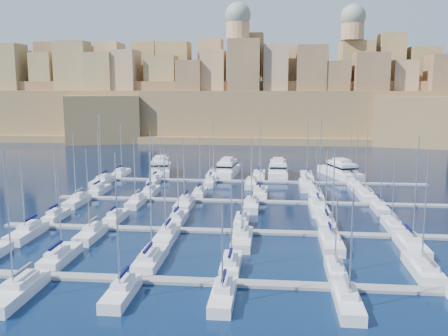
# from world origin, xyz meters

# --- Properties ---
(ground) EXTENTS (600.00, 600.00, 0.00)m
(ground) POSITION_xyz_m (0.00, 0.00, 0.00)
(ground) COLOR #020A33
(ground) RESTS_ON ground
(pontoon_near) EXTENTS (84.00, 2.00, 0.40)m
(pontoon_near) POSITION_xyz_m (0.00, -34.00, 0.20)
(pontoon_near) COLOR slate
(pontoon_near) RESTS_ON ground
(pontoon_mid_near) EXTENTS (84.00, 2.00, 0.40)m
(pontoon_mid_near) POSITION_xyz_m (0.00, -12.00, 0.20)
(pontoon_mid_near) COLOR slate
(pontoon_mid_near) RESTS_ON ground
(pontoon_mid_far) EXTENTS (84.00, 2.00, 0.40)m
(pontoon_mid_far) POSITION_xyz_m (0.00, 10.00, 0.20)
(pontoon_mid_far) COLOR slate
(pontoon_mid_far) RESTS_ON ground
(pontoon_far) EXTENTS (84.00, 2.00, 0.40)m
(pontoon_far) POSITION_xyz_m (0.00, 32.00, 0.20)
(pontoon_far) COLOR slate
(pontoon_far) RESTS_ON ground
(sailboat_1) EXTENTS (2.84, 9.48, 13.16)m
(sailboat_1) POSITION_xyz_m (-25.10, -28.38, 0.74)
(sailboat_1) COLOR silver
(sailboat_1) RESTS_ON ground
(sailboat_2) EXTENTS (3.04, 10.14, 15.80)m
(sailboat_2) POSITION_xyz_m (-12.30, -28.05, 0.77)
(sailboat_2) COLOR silver
(sailboat_2) RESTS_ON ground
(sailboat_3) EXTENTS (2.50, 8.32, 11.56)m
(sailboat_3) POSITION_xyz_m (-1.13, -28.95, 0.72)
(sailboat_3) COLOR silver
(sailboat_3) RESTS_ON ground
(sailboat_4) EXTENTS (2.24, 7.45, 11.35)m
(sailboat_4) POSITION_xyz_m (12.49, -29.37, 0.71)
(sailboat_4) COLOR silver
(sailboat_4) RESTS_ON ground
(sailboat_5) EXTENTS (3.08, 10.25, 15.89)m
(sailboat_5) POSITION_xyz_m (23.88, -28.00, 0.77)
(sailboat_5) COLOR silver
(sailboat_5) RESTS_ON ground
(sailboat_7) EXTENTS (3.29, 10.96, 17.72)m
(sailboat_7) POSITION_xyz_m (-25.03, -40.35, 0.79)
(sailboat_7) COLOR silver
(sailboat_7) RESTS_ON ground
(sailboat_8) EXTENTS (2.66, 8.86, 14.39)m
(sailboat_8) POSITION_xyz_m (-12.94, -39.32, 0.75)
(sailboat_8) COLOR silver
(sailboat_8) RESTS_ON ground
(sailboat_9) EXTENTS (2.59, 8.64, 12.06)m
(sailboat_9) POSITION_xyz_m (-1.18, -39.21, 0.72)
(sailboat_9) COLOR silver
(sailboat_9) RESTS_ON ground
(sailboat_10) EXTENTS (2.67, 8.91, 13.80)m
(sailboat_10) POSITION_xyz_m (12.71, -39.34, 0.74)
(sailboat_10) COLOR silver
(sailboat_10) RESTS_ON ground
(sailboat_12) EXTENTS (2.32, 7.72, 13.37)m
(sailboat_12) POSITION_xyz_m (-35.17, -7.24, 0.73)
(sailboat_12) COLOR silver
(sailboat_12) RESTS_ON ground
(sailboat_13) EXTENTS (2.49, 8.29, 12.73)m
(sailboat_13) POSITION_xyz_m (-24.00, -6.96, 0.73)
(sailboat_13) COLOR silver
(sailboat_13) RESTS_ON ground
(sailboat_14) EXTENTS (2.58, 8.60, 12.78)m
(sailboat_14) POSITION_xyz_m (-12.65, -6.81, 0.73)
(sailboat_14) COLOR silver
(sailboat_14) RESTS_ON ground
(sailboat_15) EXTENTS (2.48, 8.26, 12.05)m
(sailboat_15) POSITION_xyz_m (-1.10, -6.98, 0.72)
(sailboat_15) COLOR silver
(sailboat_15) RESTS_ON ground
(sailboat_16) EXTENTS (2.85, 9.51, 13.59)m
(sailboat_16) POSITION_xyz_m (13.51, -6.36, 0.74)
(sailboat_16) COLOR silver
(sailboat_16) RESTS_ON ground
(sailboat_17) EXTENTS (2.44, 8.14, 12.03)m
(sailboat_17) POSITION_xyz_m (24.73, -7.04, 0.72)
(sailboat_17) COLOR silver
(sailboat_17) RESTS_ON ground
(sailboat_18) EXTENTS (3.03, 10.11, 14.08)m
(sailboat_18) POSITION_xyz_m (-35.27, -17.93, 0.75)
(sailboat_18) COLOR silver
(sailboat_18) RESTS_ON ground
(sailboat_19) EXTENTS (2.75, 9.17, 14.88)m
(sailboat_19) POSITION_xyz_m (-24.74, -17.47, 0.75)
(sailboat_19) COLOR silver
(sailboat_19) RESTS_ON ground
(sailboat_20) EXTENTS (2.82, 9.41, 15.23)m
(sailboat_20) POSITION_xyz_m (-12.38, -17.59, 0.76)
(sailboat_20) COLOR silver
(sailboat_20) RESTS_ON ground
(sailboat_21) EXTENTS (2.98, 9.93, 13.68)m
(sailboat_21) POSITION_xyz_m (-0.37, -17.84, 0.75)
(sailboat_21) COLOR silver
(sailboat_21) RESTS_ON ground
(sailboat_22) EXTENTS (3.08, 10.26, 15.89)m
(sailboat_22) POSITION_xyz_m (13.18, -18.00, 0.77)
(sailboat_22) COLOR silver
(sailboat_22) RESTS_ON ground
(sailboat_23) EXTENTS (3.24, 10.79, 17.51)m
(sailboat_23) POSITION_xyz_m (24.92, -18.27, 0.79)
(sailboat_23) COLOR silver
(sailboat_23) RESTS_ON ground
(sailboat_24) EXTENTS (2.67, 8.90, 14.64)m
(sailboat_24) POSITION_xyz_m (-35.14, 15.34, 0.75)
(sailboat_24) COLOR silver
(sailboat_24) RESTS_ON ground
(sailboat_25) EXTENTS (2.63, 8.76, 14.44)m
(sailboat_25) POSITION_xyz_m (-23.15, 15.27, 0.75)
(sailboat_25) COLOR silver
(sailboat_25) RESTS_ON ground
(sailboat_26) EXTENTS (2.47, 8.22, 13.96)m
(sailboat_26) POSITION_xyz_m (-11.95, 15.01, 0.74)
(sailboat_26) COLOR silver
(sailboat_26) RESTS_ON ground
(sailboat_27) EXTENTS (3.07, 10.22, 15.30)m
(sailboat_27) POSITION_xyz_m (1.47, 15.99, 0.76)
(sailboat_27) COLOR silver
(sailboat_27) RESTS_ON ground
(sailboat_28) EXTENTS (2.73, 9.09, 13.16)m
(sailboat_28) POSITION_xyz_m (13.57, 15.43, 0.74)
(sailboat_28) COLOR silver
(sailboat_28) RESTS_ON ground
(sailboat_29) EXTENTS (3.20, 10.67, 15.44)m
(sailboat_29) POSITION_xyz_m (24.30, 16.21, 0.77)
(sailboat_29) COLOR silver
(sailboat_29) RESTS_ON ground
(sailboat_30) EXTENTS (2.80, 9.35, 14.95)m
(sailboat_30) POSITION_xyz_m (-35.91, 4.44, 0.75)
(sailboat_30) COLOR silver
(sailboat_30) RESTS_ON ground
(sailboat_31) EXTENTS (2.54, 8.46, 14.20)m
(sailboat_31) POSITION_xyz_m (-23.58, 4.88, 0.74)
(sailboat_31) COLOR silver
(sailboat_31) RESTS_ON ground
(sailboat_32) EXTENTS (3.01, 10.05, 14.38)m
(sailboat_32) POSITION_xyz_m (-13.33, 4.10, 0.76)
(sailboat_32) COLOR silver
(sailboat_32) RESTS_ON ground
(sailboat_33) EXTENTS (2.84, 9.46, 13.52)m
(sailboat_33) POSITION_xyz_m (0.05, 4.39, 0.74)
(sailboat_33) COLOR silver
(sailboat_33) RESTS_ON ground
(sailboat_34) EXTENTS (3.26, 10.87, 18.00)m
(sailboat_34) POSITION_xyz_m (13.11, 3.70, 0.79)
(sailboat_34) COLOR silver
(sailboat_34) RESTS_ON ground
(sailboat_35) EXTENTS (2.47, 8.22, 11.98)m
(sailboat_35) POSITION_xyz_m (25.03, 5.00, 0.72)
(sailboat_35) COLOR silver
(sailboat_35) RESTS_ON ground
(sailboat_36) EXTENTS (2.83, 9.43, 14.26)m
(sailboat_36) POSITION_xyz_m (-36.93, 37.60, 0.75)
(sailboat_36) COLOR silver
(sailboat_36) RESTS_ON ground
(sailboat_37) EXTENTS (2.73, 9.11, 12.83)m
(sailboat_37) POSITION_xyz_m (-26.05, 37.44, 0.73)
(sailboat_37) COLOR silver
(sailboat_37) RESTS_ON ground
(sailboat_38) EXTENTS (2.88, 9.61, 15.19)m
(sailboat_38) POSITION_xyz_m (-11.74, 37.69, 0.76)
(sailboat_38) COLOR silver
(sailboat_38) RESTS_ON ground
(sailboat_39) EXTENTS (3.04, 10.15, 15.12)m
(sailboat_39) POSITION_xyz_m (0.49, 37.95, 0.76)
(sailboat_39) COLOR silver
(sailboat_39) RESTS_ON ground
(sailboat_40) EXTENTS (3.05, 10.17, 15.34)m
(sailboat_40) POSITION_xyz_m (13.03, 37.96, 0.76)
(sailboat_40) COLOR silver
(sailboat_40) RESTS_ON ground
(sailboat_41) EXTENTS (2.56, 8.54, 12.80)m
(sailboat_41) POSITION_xyz_m (24.03, 37.16, 0.73)
(sailboat_41) COLOR silver
(sailboat_41) RESTS_ON ground
(sailboat_42) EXTENTS (3.23, 10.76, 17.62)m
(sailboat_42) POSITION_xyz_m (-38.01, 25.75, 0.79)
(sailboat_42) COLOR silver
(sailboat_42) RESTS_ON ground
(sailboat_43) EXTENTS (2.21, 7.38, 12.29)m
(sailboat_43) POSITION_xyz_m (-25.31, 27.41, 0.72)
(sailboat_43) COLOR silver
(sailboat_43) RESTS_ON ground
(sailboat_44) EXTENTS (2.39, 7.98, 12.31)m
(sailboat_44) POSITION_xyz_m (-11.19, 27.11, 0.72)
(sailboat_44) COLOR silver
(sailboat_44) RESTS_ON ground
(sailboat_45) EXTENTS (2.68, 8.94, 12.85)m
(sailboat_45) POSITION_xyz_m (-1.08, 26.64, 0.73)
(sailboat_45) COLOR silver
(sailboat_45) RESTS_ON ground
(sailboat_46) EXTENTS (3.24, 10.81, 15.39)m
(sailboat_46) POSITION_xyz_m (12.17, 25.73, 0.77)
(sailboat_46) COLOR silver
(sailboat_46) RESTS_ON ground
(sailboat_47) EXTENTS (2.65, 8.84, 13.65)m
(sailboat_47) POSITION_xyz_m (23.66, 26.69, 0.74)
(sailboat_47) COLOR silver
(sailboat_47) RESTS_ON ground
(motor_yacht_a) EXTENTS (8.48, 18.36, 5.25)m
(motor_yacht_a) POSITION_xyz_m (-27.02, 42.00, 1.73)
(motor_yacht_a) COLOR silver
(motor_yacht_a) RESTS_ON ground
(motor_yacht_b) EXTENTS (6.09, 16.09, 5.25)m
(motor_yacht_b) POSITION_xyz_m (-8.23, 41.06, 1.73)
(motor_yacht_b) COLOR silver
(motor_yacht_b) RESTS_ON ground
(motor_yacht_c) EXTENTS (5.08, 16.68, 5.25)m
(motor_yacht_c) POSITION_xyz_m (5.49, 41.50, 1.73)
(motor_yacht_c) COLOR silver
(motor_yacht_c) RESTS_ON ground
(motor_yacht_d) EXTENTS (10.69, 18.42, 5.25)m
(motor_yacht_d) POSITION_xyz_m (22.18, 42.00, 1.73)
(motor_yacht_d) COLOR silver
(motor_yacht_d) RESTS_ON ground
(fortified_city) EXTENTS (460.00, 108.95, 59.52)m
(fortified_city) POSITION_xyz_m (-0.19, 155.26, 14.74)
(fortified_city) COLOR brown
(fortified_city) RESTS_ON ground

